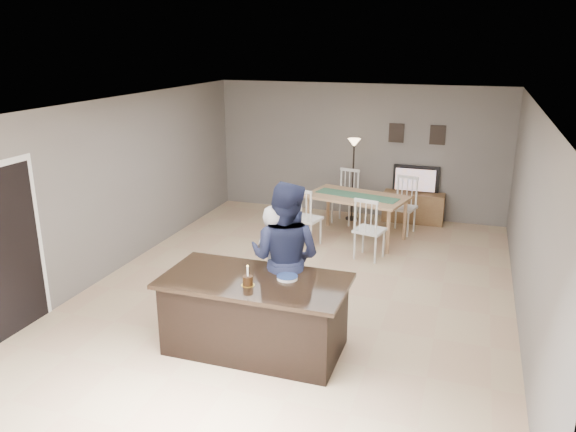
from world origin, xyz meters
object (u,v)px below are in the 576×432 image
(television, at_px, (416,179))
(birthday_cake, at_px, (248,280))
(kitchen_island, at_px, (255,314))
(man, at_px, (285,258))
(tv_console, at_px, (413,207))
(dining_table, at_px, (356,203))
(floor_lamp, at_px, (354,157))
(plate_stack, at_px, (287,277))
(woman, at_px, (276,268))

(television, distance_m, birthday_cake, 5.95)
(kitchen_island, bearing_deg, man, 71.30)
(tv_console, bearing_deg, man, -101.42)
(dining_table, bearing_deg, floor_lamp, 118.56)
(plate_stack, bearing_deg, tv_console, 81.23)
(dining_table, relative_size, floor_lamp, 1.38)
(woman, xyz_separation_m, plate_stack, (0.29, -0.43, 0.09))
(tv_console, distance_m, woman, 5.17)
(woman, height_order, floor_lamp, floor_lamp)
(tv_console, bearing_deg, television, 90.00)
(kitchen_island, relative_size, floor_lamp, 1.29)
(tv_console, distance_m, birthday_cake, 5.91)
(television, height_order, dining_table, television)
(tv_console, bearing_deg, woman, -102.68)
(dining_table, bearing_deg, television, 71.25)
(kitchen_island, distance_m, plate_stack, 0.60)
(kitchen_island, height_order, dining_table, dining_table)
(television, relative_size, dining_table, 0.40)
(television, height_order, woman, woman)
(floor_lamp, bearing_deg, woman, -89.07)
(tv_console, relative_size, woman, 0.73)
(woman, bearing_deg, plate_stack, 145.42)
(dining_table, bearing_deg, plate_stack, -76.47)
(kitchen_island, distance_m, dining_table, 4.22)
(television, xyz_separation_m, woman, (-1.13, -5.09, -0.04))
(tv_console, distance_m, plate_stack, 5.55)
(tv_console, relative_size, man, 0.62)
(television, xyz_separation_m, dining_table, (-0.89, -1.44, -0.18))
(man, bearing_deg, dining_table, -86.90)
(tv_console, xyz_separation_m, woman, (-1.13, -5.02, 0.53))
(tv_console, bearing_deg, birthday_cake, -101.82)
(birthday_cake, relative_size, plate_stack, 0.99)
(kitchen_island, height_order, man, man)
(kitchen_island, bearing_deg, woman, 82.72)
(kitchen_island, distance_m, man, 0.78)
(kitchen_island, relative_size, plate_stack, 8.81)
(woman, bearing_deg, tv_console, -81.03)
(television, distance_m, woman, 5.21)
(man, xyz_separation_m, dining_table, (0.13, 3.65, -0.29))
(kitchen_island, relative_size, man, 1.11)
(man, height_order, birthday_cake, man)
(birthday_cake, distance_m, floor_lamp, 5.53)
(tv_console, distance_m, floor_lamp, 1.58)
(television, xyz_separation_m, plate_stack, (-0.84, -5.52, 0.06))
(tv_console, distance_m, dining_table, 1.68)
(kitchen_island, distance_m, woman, 0.67)
(kitchen_island, xyz_separation_m, plate_stack, (0.36, 0.12, 0.46))
(kitchen_island, bearing_deg, floor_lamp, 90.08)
(plate_stack, relative_size, floor_lamp, 0.15)
(woman, xyz_separation_m, dining_table, (0.24, 3.65, -0.14))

